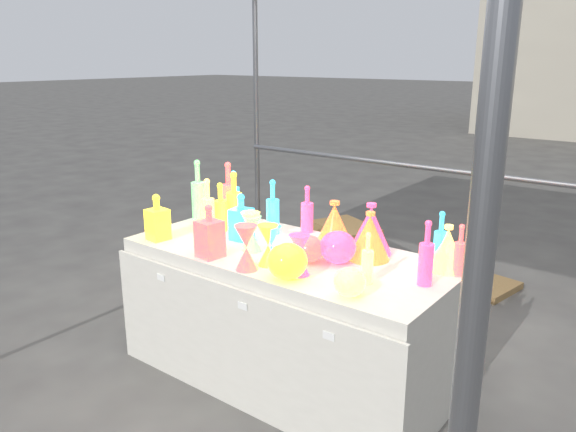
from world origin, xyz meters
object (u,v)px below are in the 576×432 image
Objects in this scene: display_table at (287,315)px; lampshade_0 at (334,226)px; bottle_0 at (234,200)px; decanter_0 at (157,217)px; cardboard_box_closed at (345,247)px; hourglass_0 at (246,248)px; globe_0 at (287,263)px.

lampshade_0 is at bearing 41.38° from display_table.
bottle_0 reaches higher than decanter_0.
lampshade_0 reaches higher than cardboard_box_closed.
display_table is at bearing -44.36° from cardboard_box_closed.
hourglass_0 is at bearing -42.55° from bottle_0.
hourglass_0 reaches higher than cardboard_box_closed.
bottle_0 is at bearing 163.43° from display_table.
lampshade_0 is (0.72, 0.01, -0.04)m from bottle_0.
display_table is 0.78m from bottle_0.
bottle_0 is at bearing 72.43° from decanter_0.
lampshade_0 is at bearing 94.70° from globe_0.
globe_0 is 0.47m from lampshade_0.
cardboard_box_closed is 2.79× the size of globe_0.
lampshade_0 is (0.19, 0.49, 0.03)m from hourglass_0.
display_table is at bearing 89.91° from hourglass_0.
display_table is 0.59m from globe_0.
cardboard_box_closed is (-0.64, 1.65, -0.18)m from display_table.
hourglass_0 is at bearing -120.91° from lampshade_0.
globe_0 is at bearing 5.69° from decanter_0.
display_table is 8.07× the size of hourglass_0.
bottle_0 reaches higher than cardboard_box_closed.
display_table is at bearing -16.57° from bottle_0.
display_table is at bearing -148.37° from lampshade_0.
bottle_0 is at bearing 171.16° from lampshade_0.
display_table is at bearing 127.71° from globe_0.
lampshade_0 is (0.83, -1.48, 0.69)m from cardboard_box_closed.
decanter_0 is 1.39× the size of globe_0.
lampshade_0 is at bearing -36.29° from cardboard_box_closed.
hourglass_0 reaches higher than globe_0.
cardboard_box_closed is 2.22m from globe_0.
globe_0 reaches higher than display_table.
decanter_0 is 0.96× the size of lampshade_0.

